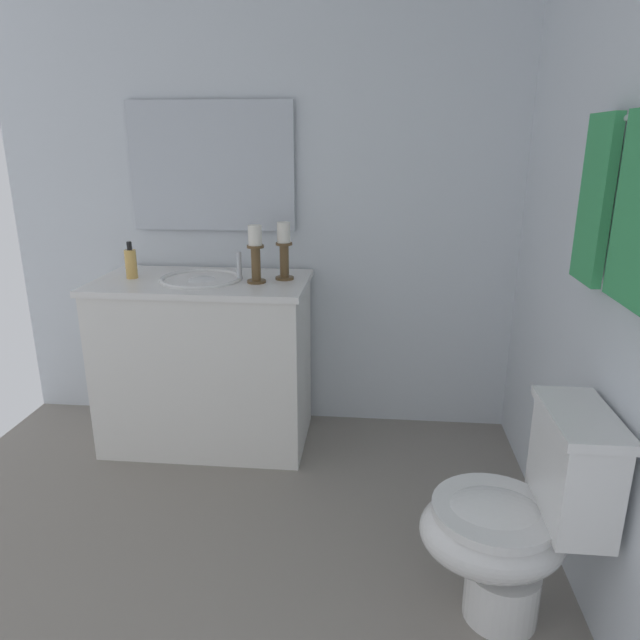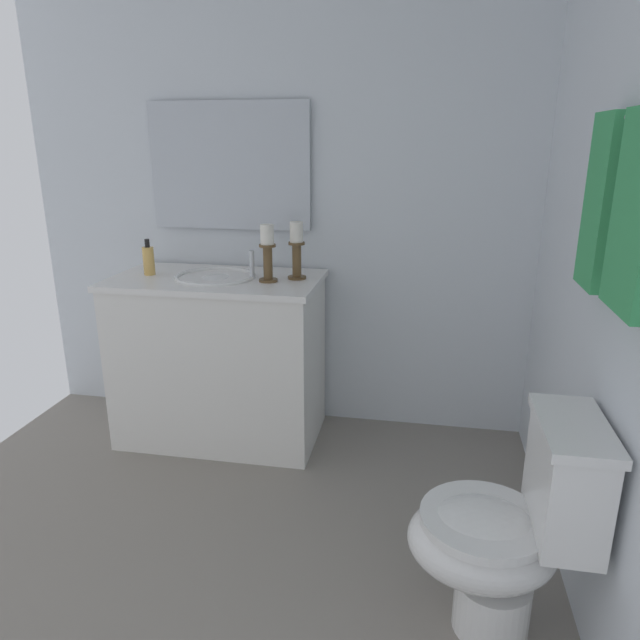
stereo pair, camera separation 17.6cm
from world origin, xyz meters
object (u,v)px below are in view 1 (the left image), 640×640
at_px(vanity_cabinet, 207,362).
at_px(mirror, 211,167).
at_px(candle_holder_tall, 284,249).
at_px(towel_near_vanity, 595,200).
at_px(towel_bar, 636,117).
at_px(sink_basin, 202,287).
at_px(soap_bottle, 131,263).
at_px(toilet, 515,521).
at_px(candle_holder_short, 256,253).

bearing_deg(vanity_cabinet, mirror, 179.99).
height_order(mirror, candle_holder_tall, mirror).
bearing_deg(towel_near_vanity, mirror, -125.69).
bearing_deg(towel_bar, sink_basin, -122.33).
xyz_separation_m(vanity_cabinet, mirror, (-0.28, 0.00, 0.95)).
distance_m(sink_basin, candle_holder_tall, 0.44).
height_order(soap_bottle, toilet, soap_bottle).
height_order(candle_holder_tall, soap_bottle, candle_holder_tall).
bearing_deg(sink_basin, mirror, -179.80).
xyz_separation_m(sink_basin, towel_bar, (0.96, 1.52, 0.75)).
height_order(sink_basin, candle_holder_tall, candle_holder_tall).
height_order(sink_basin, soap_bottle, soap_bottle).
bearing_deg(toilet, sink_basin, -129.63).
height_order(vanity_cabinet, candle_holder_short, candle_holder_short).
xyz_separation_m(candle_holder_tall, towel_near_vanity, (0.85, 1.10, 0.33)).
bearing_deg(sink_basin, towel_bar, 57.67).
xyz_separation_m(vanity_cabinet, toilet, (1.08, 1.30, -0.07)).
height_order(towel_bar, towel_near_vanity, towel_near_vanity).
xyz_separation_m(mirror, candle_holder_short, (0.32, 0.28, -0.37)).
xyz_separation_m(sink_basin, candle_holder_short, (0.04, 0.28, 0.18)).
relative_size(mirror, candle_holder_short, 3.11).
distance_m(vanity_cabinet, towel_bar, 2.13).
height_order(candle_holder_short, towel_near_vanity, towel_near_vanity).
bearing_deg(candle_holder_tall, towel_near_vanity, 52.45).
bearing_deg(sink_basin, soap_bottle, -89.68).
distance_m(candle_holder_short, soap_bottle, 0.63).
distance_m(vanity_cabinet, sink_basin, 0.39).
relative_size(sink_basin, candle_holder_tall, 1.45).
xyz_separation_m(vanity_cabinet, sink_basin, (0.00, 0.00, 0.39)).
xyz_separation_m(towel_bar, towel_near_vanity, (-0.16, -0.02, -0.23)).
relative_size(mirror, towel_bar, 1.31).
bearing_deg(candle_holder_short, sink_basin, -97.21).
relative_size(soap_bottle, towel_bar, 0.28).
height_order(vanity_cabinet, toilet, vanity_cabinet).
bearing_deg(vanity_cabinet, candle_holder_short, 82.81).
relative_size(sink_basin, towel_near_vanity, 0.79).
bearing_deg(soap_bottle, candle_holder_short, 86.95).
relative_size(vanity_cabinet, soap_bottle, 5.80).
xyz_separation_m(candle_holder_short, soap_bottle, (-0.03, -0.63, -0.07)).
distance_m(candle_holder_tall, candle_holder_short, 0.15).
xyz_separation_m(vanity_cabinet, towel_near_vanity, (0.80, 1.51, 0.90)).
height_order(mirror, towel_bar, mirror).
bearing_deg(soap_bottle, toilet, 56.89).
bearing_deg(vanity_cabinet, towel_bar, 57.68).
xyz_separation_m(sink_basin, towel_near_vanity, (0.80, 1.51, 0.51)).
height_order(candle_holder_tall, toilet, candle_holder_tall).
height_order(sink_basin, toilet, sink_basin).
xyz_separation_m(mirror, toilet, (1.36, 1.30, -1.01)).
bearing_deg(towel_near_vanity, candle_holder_short, -122.02).
bearing_deg(sink_basin, towel_near_vanity, 61.94).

